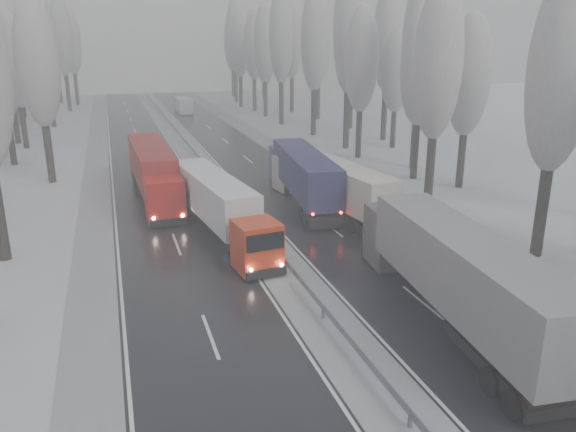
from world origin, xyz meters
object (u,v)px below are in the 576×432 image
truck_grey_tarp (453,268)px  truck_blue_box (302,172)px  box_truck_distant (183,105)px  truck_red_white (219,203)px  truck_red_red (153,169)px  truck_cream_box (330,182)px

truck_grey_tarp → truck_blue_box: truck_grey_tarp is taller
box_truck_distant → truck_red_white: (-6.25, -64.73, 0.81)m
box_truck_distant → truck_red_red: (-9.54, -54.37, 1.05)m
truck_grey_tarp → box_truck_distant: bearing=96.8°
truck_red_red → truck_blue_box: bearing=-23.6°
truck_cream_box → box_truck_distant: (-2.58, 62.00, -0.88)m
truck_red_white → truck_cream_box: bearing=10.1°
truck_cream_box → truck_red_white: truck_cream_box is taller
truck_grey_tarp → truck_blue_box: 20.71m
truck_grey_tarp → truck_blue_box: bearing=95.7°
truck_blue_box → box_truck_distant: 58.82m
box_truck_distant → truck_blue_box: bearing=-90.1°
truck_blue_box → truck_red_white: (-7.73, -5.93, -0.21)m
truck_red_white → truck_red_red: size_ratio=0.91×
truck_grey_tarp → truck_blue_box: (-0.01, 20.71, -0.17)m
truck_red_red → truck_red_white: bearing=-74.1°
truck_blue_box → truck_red_white: 9.74m
truck_cream_box → truck_red_white: 9.24m
truck_blue_box → truck_red_white: size_ratio=1.10×
box_truck_distant → truck_grey_tarp: bearing=-90.4°
truck_grey_tarp → truck_red_white: (-7.73, 14.78, -0.38)m
truck_grey_tarp → truck_red_white: 16.68m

